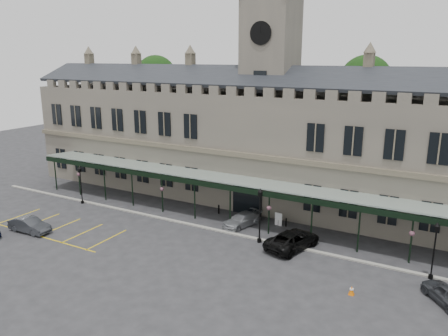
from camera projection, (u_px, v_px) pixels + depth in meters
The scene contains 18 objects.
ground at pixel (189, 255), 35.81m from camera, with size 140.00×140.00×0.00m, color #28282B.
station_building at pixel (268, 144), 47.67m from camera, with size 60.00×10.36×17.30m.
clock_tower at pixel (270, 82), 46.10m from camera, with size 5.60×5.60×24.80m.
canopy at pixel (231, 201), 41.53m from camera, with size 50.00×4.10×4.30m.
kerb at pixel (221, 231), 40.45m from camera, with size 60.00×0.40×0.12m, color gray.
parking_markings at pixel (56, 229), 41.12m from camera, with size 16.00×6.00×0.01m, color gold, non-canonical shape.
tree_behind_left at pixel (156, 77), 64.15m from camera, with size 6.00×6.00×16.00m.
tree_behind_mid at pixel (365, 83), 50.03m from camera, with size 6.00×6.00×16.00m.
lamp_post_left at pixel (81, 182), 47.68m from camera, with size 0.40×0.40×4.23m.
lamp_post_mid at pixel (260, 211), 37.47m from camera, with size 0.47×0.47×4.94m.
lamp_post_right at pixel (435, 246), 31.29m from camera, with size 0.42×0.42×4.40m.
traffic_cone at pixel (352, 290), 29.71m from camera, with size 0.41×0.41×0.65m.
sign_board at pixel (278, 219), 41.80m from camera, with size 0.74×0.14×1.27m.
bollard_left at pixel (219, 209), 45.04m from camera, with size 0.16×0.16×0.92m, color black.
bollard_right at pixel (286, 222), 41.61m from camera, with size 0.15×0.15×0.83m, color black.
car_left_b at pixel (30, 225), 40.25m from camera, with size 1.47×4.22×1.39m, color #313338.
car_taxi at pixel (242, 220), 41.72m from camera, with size 1.75×4.30×1.25m, color #95979C.
car_van at pixel (293, 240), 36.86m from camera, with size 2.51×5.45×1.51m, color black.
Camera 1 is at (18.53, -27.36, 15.78)m, focal length 35.00 mm.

